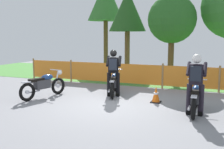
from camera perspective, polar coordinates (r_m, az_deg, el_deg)
name	(u,v)px	position (r m, az deg, el deg)	size (l,w,h in m)	color
ground	(108,104)	(8.59, -0.93, -6.44)	(24.00, 24.00, 0.02)	gray
grass_verge	(154,76)	(14.55, 9.03, -0.39)	(24.00, 6.28, 0.01)	#4C8C3D
barrier_fence	(137,74)	(11.47, 5.45, 0.06)	(11.08, 0.08, 1.05)	#997547
tree_leftmost	(106,1)	(17.41, -1.38, 15.60)	(2.30, 2.30, 5.72)	brown
tree_near_left	(128,11)	(14.73, 3.37, 13.46)	(2.02, 2.02, 4.67)	brown
tree_near_right	(172,20)	(13.08, 12.80, 11.45)	(2.28, 2.28, 4.11)	brown
motorcycle_lead	(114,83)	(9.84, 0.40, -1.86)	(0.76, 1.86, 0.91)	black
motorcycle_trailing	(195,98)	(7.90, 17.54, -4.80)	(0.56, 1.90, 0.90)	black
motorcycle_third	(44,85)	(9.71, -14.51, -2.15)	(0.75, 1.97, 0.95)	black
rider_lead	(113,70)	(9.56, 0.30, 0.94)	(0.66, 0.76, 1.69)	black
rider_trailing	(196,81)	(7.60, 17.62, -1.36)	(0.55, 0.68, 1.69)	black
traffic_cone	(156,95)	(8.85, 9.45, -4.31)	(0.32, 0.32, 0.53)	black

